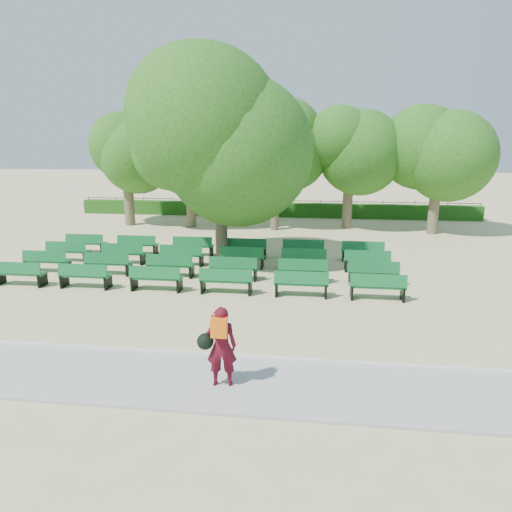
% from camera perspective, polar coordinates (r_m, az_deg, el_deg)
% --- Properties ---
extents(ground, '(120.00, 120.00, 0.00)m').
position_cam_1_polar(ground, '(16.55, -1.96, -2.78)').
color(ground, '#C5B683').
extents(paving, '(30.00, 2.20, 0.06)m').
position_cam_1_polar(paving, '(9.85, -8.97, -15.15)').
color(paving, '#A4A3A0').
rests_on(paving, ground).
extents(curb, '(30.00, 0.12, 0.10)m').
position_cam_1_polar(curb, '(10.82, -7.28, -12.14)').
color(curb, silver).
rests_on(curb, ground).
extents(hedge, '(26.00, 0.70, 0.90)m').
position_cam_1_polar(hedge, '(30.05, 2.25, 5.82)').
color(hedge, '#205415').
rests_on(hedge, ground).
extents(fence, '(26.00, 0.10, 1.02)m').
position_cam_1_polar(fence, '(30.52, 2.31, 5.09)').
color(fence, black).
rests_on(fence, ground).
extents(tree_line, '(21.80, 6.80, 7.04)m').
position_cam_1_polar(tree_line, '(26.20, 1.49, 3.58)').
color(tree_line, '#2B641A').
rests_on(tree_line, ground).
extents(bench_array, '(1.74, 0.65, 1.08)m').
position_cam_1_polar(bench_array, '(17.41, -6.08, -1.69)').
color(bench_array, '#11612A').
rests_on(bench_array, ground).
extents(tree_among, '(5.45, 5.45, 7.35)m').
position_cam_1_polar(tree_among, '(18.41, -4.57, 14.32)').
color(tree_among, brown).
rests_on(tree_among, ground).
extents(person, '(0.80, 0.50, 1.66)m').
position_cam_1_polar(person, '(9.19, -4.52, -11.04)').
color(person, '#4B0A17').
rests_on(person, ground).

